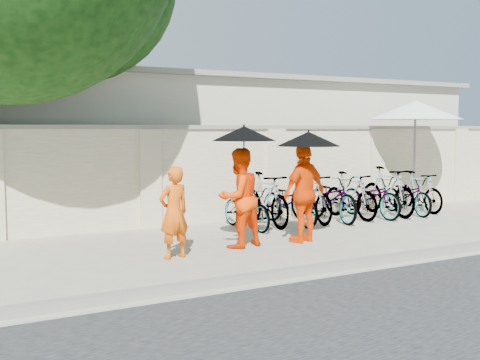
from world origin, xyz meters
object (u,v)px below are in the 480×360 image
monk_left (174,212)px  monk_center (239,198)px  monk_right (304,193)px  patio_umbrella (415,111)px

monk_left → monk_center: bearing=-178.9°
monk_right → patio_umbrella: patio_umbrella is taller
monk_left → monk_right: (2.55, 0.12, 0.15)m
monk_left → patio_umbrella: patio_umbrella is taller
monk_left → patio_umbrella: (7.35, 2.24, 1.71)m
monk_center → monk_right: bearing=160.7°
monk_left → monk_right: 2.55m
monk_right → patio_umbrella: (4.81, 2.12, 1.56)m
patio_umbrella → monk_center: bearing=-162.0°
monk_right → patio_umbrella: bearing=-171.1°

